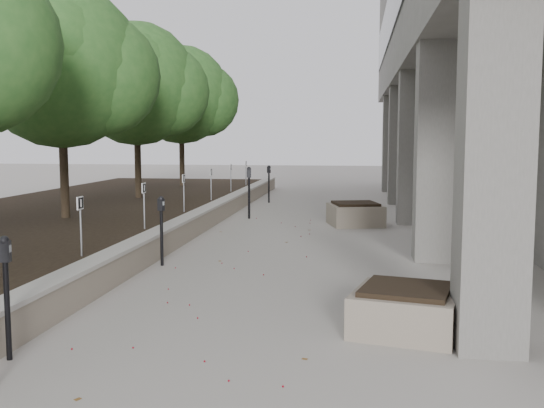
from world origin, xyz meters
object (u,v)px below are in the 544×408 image
Objects in this scene: crabapple_tree_5 at (181,116)px; parking_meter_4 at (249,193)px; crabapple_tree_3 at (62,101)px; parking_meter_5 at (269,184)px; planter_back at (355,214)px; parking_meter_3 at (162,231)px; planter_front at (406,309)px; parking_meter_2 at (7,298)px; crabapple_tree_4 at (137,110)px.

parking_meter_4 is (3.79, -6.56, -2.39)m from crabapple_tree_5.
crabapple_tree_5 is at bearing 90.00° from crabapple_tree_3.
parking_meter_5 is 6.09m from planter_back.
parking_meter_4 is (3.79, 3.44, -2.39)m from crabapple_tree_3.
parking_meter_4 reaches higher than parking_meter_3.
crabapple_tree_3 is 10.24m from planter_front.
parking_meter_2 is at bearing -100.32° from parking_meter_4.
parking_meter_4 is (0.44, 6.62, 0.11)m from parking_meter_3.
parking_meter_2 is 1.04× the size of parking_meter_3.
parking_meter_4 reaches higher than planter_back.
crabapple_tree_3 is 3.71× the size of parking_meter_4.
parking_meter_2 is 0.88× the size of parking_meter_4.
crabapple_tree_4 is at bearing -125.73° from parking_meter_5.
parking_meter_2 is (3.25, -8.00, -2.47)m from crabapple_tree_3.
parking_meter_3 is 0.95× the size of parking_meter_5.
parking_meter_5 is at bearing 104.24° from planter_front.
parking_meter_3 is at bearing -74.26° from parking_meter_5.
crabapple_tree_4 is 13.63m from parking_meter_2.
crabapple_tree_4 is 1.00× the size of crabapple_tree_5.
crabapple_tree_3 is 5.00m from crabapple_tree_4.
parking_meter_2 is 11.07m from planter_back.
crabapple_tree_3 is 5.65m from parking_meter_4.
parking_meter_2 reaches higher than planter_front.
crabapple_tree_5 reaches higher than parking_meter_2.
parking_meter_3 is (3.35, -13.17, -2.50)m from crabapple_tree_5.
parking_meter_3 is at bearing -101.44° from parking_meter_4.
crabapple_tree_3 reaches higher than planter_back.
planter_back is at bearing 78.01° from parking_meter_3.
parking_meter_5 is 1.12× the size of planter_front.
parking_meter_4 is at bearing -71.61° from parking_meter_5.
crabapple_tree_3 is 4.22× the size of planter_back.
planter_back is (3.01, -5.28, -0.36)m from parking_meter_5.
crabapple_tree_5 is (0.00, 5.00, 0.00)m from crabapple_tree_4.
parking_meter_4 is (0.54, 11.45, 0.08)m from parking_meter_2.
parking_meter_3 is 6.62m from planter_back.
parking_meter_5 is 1.02× the size of planter_back.
parking_meter_3 is (3.35, -8.17, -2.50)m from crabapple_tree_4.
parking_meter_2 is 4.83m from parking_meter_3.
crabapple_tree_4 is 13.97m from planter_front.
planter_back is at bearing -48.00° from crabapple_tree_5.
parking_meter_2 is at bearing -75.97° from crabapple_tree_4.
parking_meter_2 is (3.25, -18.00, -2.47)m from crabapple_tree_5.
planter_front is (3.62, -14.28, -0.39)m from parking_meter_5.
crabapple_tree_4 is at bearing -90.00° from crabapple_tree_5.
planter_back is at bearing -20.36° from crabapple_tree_4.
crabapple_tree_5 is at bearing 90.00° from crabapple_tree_4.
parking_meter_2 is 1.01× the size of planter_back.
crabapple_tree_3 is 4.13× the size of parking_meter_5.
parking_meter_3 is 10.95m from parking_meter_5.
crabapple_tree_4 is at bearing 122.62° from planter_front.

